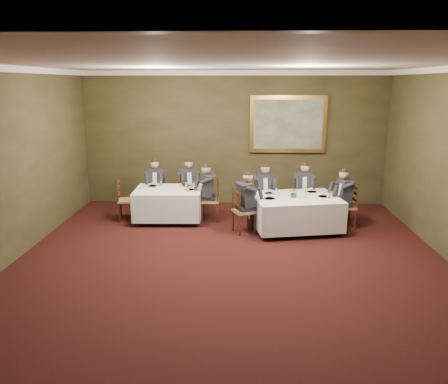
# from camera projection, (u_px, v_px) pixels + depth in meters

# --- Properties ---
(ground) EXTENTS (10.00, 10.00, 0.00)m
(ground) POSITION_uv_depth(u_px,v_px,m) (230.00, 284.00, 7.15)
(ground) COLOR black
(ground) RESTS_ON ground
(ceiling) EXTENTS (8.00, 10.00, 0.10)m
(ceiling) POSITION_uv_depth(u_px,v_px,m) (230.00, 62.00, 6.29)
(ceiling) COLOR silver
(ceiling) RESTS_ON back_wall
(back_wall) EXTENTS (8.00, 0.10, 3.50)m
(back_wall) POSITION_uv_depth(u_px,v_px,m) (234.00, 139.00, 11.56)
(back_wall) COLOR #2E2C17
(back_wall) RESTS_ON ground
(crown_molding) EXTENTS (8.00, 10.00, 0.12)m
(crown_molding) POSITION_uv_depth(u_px,v_px,m) (230.00, 66.00, 6.31)
(crown_molding) COLOR white
(crown_molding) RESTS_ON back_wall
(table_main) EXTENTS (2.07, 1.72, 0.67)m
(table_main) POSITION_uv_depth(u_px,v_px,m) (295.00, 210.00, 9.67)
(table_main) COLOR black
(table_main) RESTS_ON ground
(table_second) EXTENTS (1.61, 1.25, 0.67)m
(table_second) POSITION_uv_depth(u_px,v_px,m) (169.00, 202.00, 10.36)
(table_second) COLOR black
(table_second) RESTS_ON ground
(chair_main_backleft) EXTENTS (0.51, 0.50, 1.00)m
(chair_main_backleft) POSITION_uv_depth(u_px,v_px,m) (263.00, 207.00, 10.55)
(chair_main_backleft) COLOR #8A6646
(chair_main_backleft) RESTS_ON ground
(diner_main_backleft) EXTENTS (0.48, 0.55, 1.35)m
(diner_main_backleft) POSITION_uv_depth(u_px,v_px,m) (264.00, 198.00, 10.49)
(diner_main_backleft) COLOR black
(diner_main_backleft) RESTS_ON chair_main_backleft
(chair_main_backright) EXTENTS (0.46, 0.44, 1.00)m
(chair_main_backright) POSITION_uv_depth(u_px,v_px,m) (303.00, 205.00, 10.69)
(chair_main_backright) COLOR #8A6646
(chair_main_backright) RESTS_ON ground
(diner_main_backright) EXTENTS (0.44, 0.50, 1.35)m
(diner_main_backright) POSITION_uv_depth(u_px,v_px,m) (303.00, 196.00, 10.63)
(diner_main_backright) COLOR black
(diner_main_backright) RESTS_ON chair_main_backright
(chair_main_endleft) EXTENTS (0.56, 0.57, 1.00)m
(chair_main_endleft) POSITION_uv_depth(u_px,v_px,m) (243.00, 220.00, 9.54)
(chair_main_endleft) COLOR #8A6646
(chair_main_endleft) RESTS_ON ground
(diner_main_endleft) EXTENTS (0.60, 0.56, 1.35)m
(diner_main_endleft) POSITION_uv_depth(u_px,v_px,m) (244.00, 210.00, 9.49)
(diner_main_endleft) COLOR black
(diner_main_endleft) RESTS_ON chair_main_endleft
(chair_main_endright) EXTENTS (0.46, 0.48, 1.00)m
(chair_main_endright) POSITION_uv_depth(u_px,v_px,m) (345.00, 215.00, 9.88)
(chair_main_endright) COLOR #8A6646
(chair_main_endright) RESTS_ON ground
(diner_main_endright) EXTENTS (0.51, 0.45, 1.35)m
(diner_main_endright) POSITION_uv_depth(u_px,v_px,m) (345.00, 206.00, 9.82)
(diner_main_endright) COLOR black
(diner_main_endright) RESTS_ON chair_main_endright
(chair_sec_backleft) EXTENTS (0.46, 0.44, 1.00)m
(chair_sec_backleft) POSITION_uv_depth(u_px,v_px,m) (157.00, 200.00, 11.18)
(chair_sec_backleft) COLOR #8A6646
(chair_sec_backleft) RESTS_ON ground
(diner_sec_backleft) EXTENTS (0.43, 0.50, 1.35)m
(diner_sec_backleft) POSITION_uv_depth(u_px,v_px,m) (156.00, 191.00, 11.12)
(diner_sec_backleft) COLOR black
(diner_sec_backleft) RESTS_ON chair_sec_backleft
(chair_sec_backright) EXTENTS (0.53, 0.51, 1.00)m
(chair_sec_backright) POSITION_uv_depth(u_px,v_px,m) (189.00, 200.00, 11.18)
(chair_sec_backright) COLOR #8A6646
(chair_sec_backright) RESTS_ON ground
(diner_sec_backright) EXTENTS (0.50, 0.56, 1.35)m
(diner_sec_backright) POSITION_uv_depth(u_px,v_px,m) (189.00, 191.00, 11.11)
(diner_sec_backright) COLOR black
(diner_sec_backright) RESTS_ON chair_sec_backright
(chair_sec_endright) EXTENTS (0.43, 0.45, 1.00)m
(chair_sec_endright) POSITION_uv_depth(u_px,v_px,m) (210.00, 209.00, 10.39)
(chair_sec_endright) COLOR #8A6646
(chair_sec_endright) RESTS_ON ground
(diner_sec_endright) EXTENTS (0.49, 0.43, 1.35)m
(diner_sec_endright) POSITION_uv_depth(u_px,v_px,m) (210.00, 199.00, 10.34)
(diner_sec_endright) COLOR black
(diner_sec_endright) RESTS_ON chair_sec_endright
(chair_sec_endleft) EXTENTS (0.49, 0.51, 1.00)m
(chair_sec_endleft) POSITION_uv_depth(u_px,v_px,m) (127.00, 209.00, 10.40)
(chair_sec_endleft) COLOR #8A6646
(chair_sec_endleft) RESTS_ON ground
(centerpiece) EXTENTS (0.28, 0.26, 0.25)m
(centerpiece) POSITION_uv_depth(u_px,v_px,m) (294.00, 192.00, 9.48)
(centerpiece) COLOR #2D5926
(centerpiece) RESTS_ON table_main
(candlestick) EXTENTS (0.06, 0.06, 0.41)m
(candlestick) POSITION_uv_depth(u_px,v_px,m) (306.00, 190.00, 9.58)
(candlestick) COLOR #C58C3C
(candlestick) RESTS_ON table_main
(place_setting_table_main) EXTENTS (0.33, 0.31, 0.14)m
(place_setting_table_main) POSITION_uv_depth(u_px,v_px,m) (272.00, 192.00, 9.91)
(place_setting_table_main) COLOR white
(place_setting_table_main) RESTS_ON table_main
(place_setting_table_second) EXTENTS (0.33, 0.31, 0.14)m
(place_setting_table_second) POSITION_uv_depth(u_px,v_px,m) (155.00, 184.00, 10.62)
(place_setting_table_second) COLOR white
(place_setting_table_second) RESTS_ON table_second
(painting) EXTENTS (1.99, 0.09, 1.48)m
(painting) POSITION_uv_depth(u_px,v_px,m) (288.00, 124.00, 11.35)
(painting) COLOR #DCAB50
(painting) RESTS_ON back_wall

